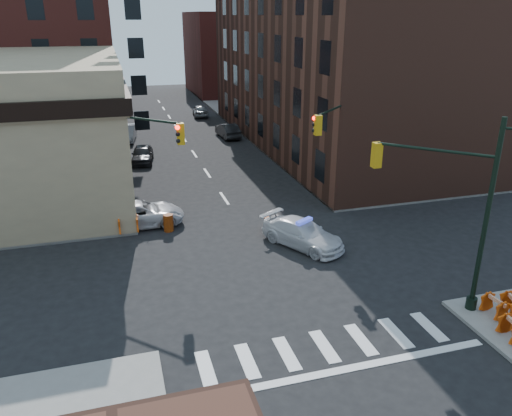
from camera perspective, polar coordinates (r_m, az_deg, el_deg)
ground at (r=24.88m, az=1.53°, el=-6.51°), size 140.00×140.00×0.00m
sidewalk_ne at (r=62.48m, az=12.74°, el=10.10°), size 34.00×54.50×0.15m
commercial_row_ne at (r=47.97m, az=8.51°, el=15.52°), size 14.00×34.00×14.00m
filler_nw at (r=83.53m, az=-23.68°, el=17.09°), size 20.00×18.00×16.00m
filler_ne at (r=81.83m, az=-1.57°, el=17.30°), size 16.00×16.00×12.00m
signal_pole_se at (r=21.24m, az=22.13°, el=0.47°), size 5.40×5.27×8.00m
signal_pole_nw at (r=27.28m, az=-13.74°, el=5.22°), size 3.58×3.67×8.00m
signal_pole_ne at (r=30.06m, az=9.18°, el=7.02°), size 3.67×3.58×8.00m
tree_ne_near at (r=49.74m, az=0.68°, el=11.86°), size 3.00×3.00×4.85m
tree_ne_far at (r=57.35m, az=-1.71°, el=13.10°), size 3.00×3.00×4.85m
police_car at (r=26.66m, az=5.35°, el=-2.95°), size 4.10×5.14×1.39m
pickup at (r=29.86m, az=-13.22°, el=-0.68°), size 5.32×2.64×1.45m
parked_car_wnear at (r=42.95m, az=-12.85°, el=6.02°), size 2.22×4.33×1.41m
parked_car_wfar at (r=51.01m, az=-14.59°, el=8.30°), size 2.23×4.80×1.52m
parked_car_wdeep at (r=67.12m, az=-15.23°, el=11.14°), size 2.12×4.71×1.34m
parked_car_enear at (r=50.76m, az=-3.25°, el=8.84°), size 1.82×4.46×1.44m
parked_car_efar at (r=62.16m, az=-6.39°, el=11.02°), size 2.04×4.32×1.43m
pedestrian_a at (r=29.72m, az=-19.67°, el=-0.96°), size 0.72×0.64×1.66m
pedestrian_b at (r=29.42m, az=-25.73°, el=-1.86°), size 1.14×1.05×1.90m
pedestrian_c at (r=31.44m, az=-21.94°, el=-0.08°), size 0.97×0.98×1.66m
barrel_road at (r=28.32m, az=1.45°, el=-1.93°), size 0.59×0.59×0.89m
barrel_bank at (r=28.88m, az=-9.98°, el=-1.67°), size 0.66×0.66×1.00m
barricade_se_a at (r=23.08m, az=27.22°, el=-9.91°), size 0.78×1.17×0.81m
barricade_se_b at (r=22.71m, az=25.60°, el=-10.14°), size 0.61×1.10×0.80m
barricade_se_c at (r=21.51m, az=27.22°, el=-12.25°), size 0.66×1.13×0.81m
barricade_nw_a at (r=28.81m, az=-14.44°, el=-1.81°), size 1.34×0.73×0.97m
barricade_nw_b at (r=31.27m, az=-23.00°, el=-1.18°), size 1.18×0.76×0.82m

